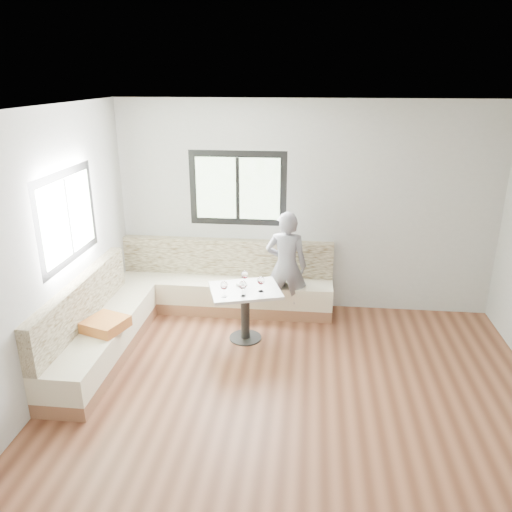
{
  "coord_description": "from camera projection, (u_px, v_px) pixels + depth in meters",
  "views": [
    {
      "loc": [
        0.06,
        -3.95,
        3.07
      ],
      "look_at": [
        -0.55,
        1.55,
        1.05
      ],
      "focal_mm": 35.0,
      "sensor_mm": 36.0,
      "label": 1
    }
  ],
  "objects": [
    {
      "name": "room",
      "position": [
        291.0,
        277.0,
        4.34
      ],
      "size": [
        5.01,
        5.01,
        2.81
      ],
      "color": "brown",
      "rests_on": "ground"
    },
    {
      "name": "banquette",
      "position": [
        175.0,
        304.0,
        6.32
      ],
      "size": [
        2.9,
        2.8,
        0.95
      ],
      "color": "brown",
      "rests_on": "ground"
    },
    {
      "name": "table",
      "position": [
        245.0,
        302.0,
        6.0
      ],
      "size": [
        0.97,
        0.85,
        0.67
      ],
      "rotation": [
        0.0,
        0.0,
        0.31
      ],
      "color": "black",
      "rests_on": "ground"
    },
    {
      "name": "person",
      "position": [
        286.0,
        266.0,
        6.46
      ],
      "size": [
        0.55,
        0.37,
        1.47
      ],
      "primitive_type": "imported",
      "rotation": [
        0.0,
        0.0,
        3.11
      ],
      "color": "slate",
      "rests_on": "ground"
    },
    {
      "name": "olive_ramekin",
      "position": [
        240.0,
        284.0,
        6.03
      ],
      "size": [
        0.09,
        0.09,
        0.04
      ],
      "color": "white",
      "rests_on": "table"
    },
    {
      "name": "wine_glass_a",
      "position": [
        224.0,
        286.0,
        5.69
      ],
      "size": [
        0.09,
        0.09,
        0.19
      ],
      "color": "white",
      "rests_on": "table"
    },
    {
      "name": "wine_glass_b",
      "position": [
        243.0,
        285.0,
        5.7
      ],
      "size": [
        0.09,
        0.09,
        0.19
      ],
      "color": "white",
      "rests_on": "table"
    },
    {
      "name": "wine_glass_c",
      "position": [
        261.0,
        281.0,
        5.82
      ],
      "size": [
        0.09,
        0.09,
        0.19
      ],
      "color": "white",
      "rests_on": "table"
    },
    {
      "name": "wine_glass_d",
      "position": [
        245.0,
        275.0,
        5.99
      ],
      "size": [
        0.09,
        0.09,
        0.19
      ],
      "color": "white",
      "rests_on": "table"
    }
  ]
}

